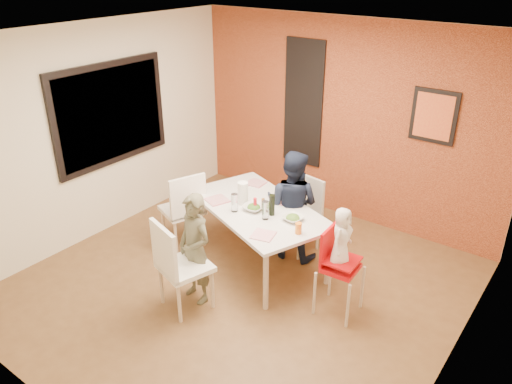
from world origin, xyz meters
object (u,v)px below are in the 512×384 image
Objects in this scene: high_chair at (337,263)px; child_far at (292,205)px; child_near at (195,249)px; paper_towel_roll at (243,193)px; chair_far at (303,210)px; chair_left at (185,207)px; chair_near at (177,262)px; dining_table at (258,212)px; toddler at (341,238)px; wine_bottle at (272,205)px.

child_far reaches higher than high_chair.
child_near is (-1.28, -0.71, 0.05)m from high_chair.
paper_towel_roll reaches higher than high_chair.
child_near is (-0.35, -1.57, 0.09)m from chair_far.
high_chair is 1.46m from child_near.
chair_left is 1.07× the size of high_chair.
child_far is at bearing -86.19° from chair_near.
chair_left is (-0.93, -0.26, -0.11)m from dining_table.
paper_towel_roll reaches higher than dining_table.
chair_near reaches higher than chair_left.
child_far is at bearing 56.92° from dining_table.
dining_table is 1.47× the size of child_far.
toddler is at bearing -87.22° from high_chair.
chair_left is at bearing -133.65° from chair_far.
child_far is at bearing 43.94° from paper_towel_roll.
chair_far is 1.33m from toddler.
dining_table is 8.15× the size of wine_bottle.
high_chair is 3.46× the size of paper_towel_roll.
toddler reaches higher than wine_bottle.
toddler is 2.34× the size of paper_towel_roll.
paper_towel_roll is at bearing 76.80° from toddler.
toddler is 1.41m from paper_towel_roll.
chair_far is at bearing -84.96° from chair_near.
chair_left is (-0.81, 0.95, -0.01)m from chair_near.
chair_near is (-0.12, -1.21, -0.10)m from dining_table.
paper_towel_roll is (-0.42, -0.41, 0.19)m from child_far.
dining_table is 0.28m from paper_towel_roll.
child_near is at bearing -110.58° from wine_bottle.
chair_far is at bearing 43.84° from high_chair.
toddler is (0.96, -0.86, 0.35)m from chair_far.
dining_table is 7.37× the size of paper_towel_roll.
paper_towel_roll is (-1.39, 0.21, -0.00)m from toddler.
child_near is 1.51m from toddler.
chair_left reaches higher than dining_table.
child_far reaches higher than wine_bottle.
toddler is at bearing -32.06° from chair_far.
chair_left is at bearing -164.18° from dining_table.
paper_towel_roll is (-0.06, 1.17, 0.30)m from chair_near.
high_chair is (2.11, 0.01, 0.00)m from chair_left.
chair_left reaches higher than wine_bottle.
child_near is at bearing 66.39° from child_far.
wine_bottle is (0.34, 0.90, 0.25)m from child_near.
toddler reaches higher than dining_table.
chair_left is 1.58× the size of toddler.
child_near is 5.00× the size of wine_bottle.
wine_bottle reaches higher than high_chair.
paper_towel_roll is (-0.43, 0.02, 0.01)m from wine_bottle.
chair_near reaches higher than paper_towel_roll.
child_near reaches higher than paper_towel_roll.
child_near reaches higher than chair_far.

